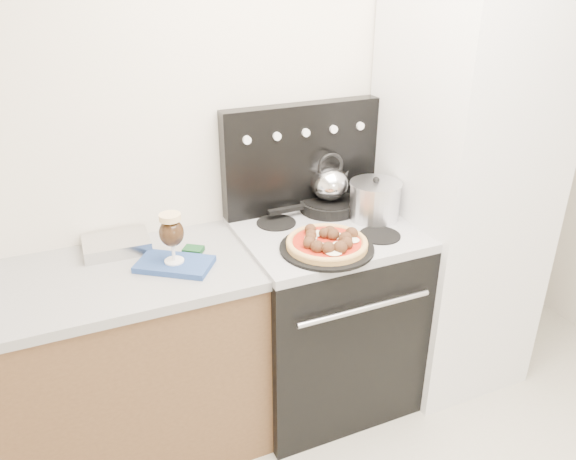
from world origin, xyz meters
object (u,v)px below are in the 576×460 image
base_cabinet (83,380)px  tea_kettle (330,181)px  beer_glass (172,238)px  skillet (329,205)px  pizza_pan (327,248)px  stove_body (324,319)px  oven_mitt (175,264)px  fridge (458,201)px  pizza (327,242)px  stock_pot (375,201)px

base_cabinet → tea_kettle: bearing=7.7°
beer_glass → skillet: beer_glass is taller
pizza_pan → skillet: bearing=61.2°
stove_body → oven_mitt: size_ratio=3.03×
fridge → beer_glass: bearing=-179.9°
fridge → pizza: fridge is taller
oven_mitt → beer_glass: size_ratio=1.39×
fridge → oven_mitt: (-1.39, -0.00, -0.04)m
beer_glass → stock_pot: (0.94, 0.05, -0.03)m
skillet → stock_pot: bearing=-48.8°
stove_body → beer_glass: (-0.69, -0.03, 0.59)m
oven_mitt → beer_glass: bearing=0.0°
stock_pot → stove_body: bearing=-174.9°
tea_kettle → stock_pot: size_ratio=0.86×
stock_pot → skillet: bearing=131.2°
stock_pot → oven_mitt: bearing=-177.0°
pizza → tea_kettle: size_ratio=1.72×
stove_body → fridge: size_ratio=0.46×
tea_kettle → stock_pot: tea_kettle is taller
oven_mitt → pizza: size_ratio=0.87×
stove_body → beer_glass: 0.91m
base_cabinet → fridge: (1.80, -0.05, 0.52)m
oven_mitt → stock_pot: 0.95m
stove_body → pizza_pan: bearing=-117.3°
oven_mitt → pizza: bearing=-13.3°
pizza → tea_kettle: (0.20, 0.36, 0.11)m
skillet → pizza: bearing=-118.8°
stove_body → skillet: skillet is taller
beer_glass → pizza_pan: bearing=-13.3°
oven_mitt → pizza: 0.62m
base_cabinet → tea_kettle: (1.21, 0.16, 0.64)m
oven_mitt → skillet: size_ratio=1.04×
fridge → skillet: (-0.59, 0.21, -0.00)m
base_cabinet → fridge: bearing=-1.6°
oven_mitt → fridge: bearing=0.1°
beer_glass → pizza_pan: size_ratio=0.53×
pizza_pan → skillet: size_ratio=1.39×
fridge → pizza: 0.80m
beer_glass → stock_pot: 0.95m
base_cabinet → tea_kettle: tea_kettle is taller
stove_body → pizza_pan: (-0.09, -0.17, 0.49)m
pizza_pan → stock_pot: stock_pot is taller
base_cabinet → beer_glass: (0.42, -0.05, 0.60)m
base_cabinet → stock_pot: bearing=-0.1°
pizza_pan → tea_kettle: (0.20, 0.36, 0.14)m
tea_kettle → fridge: bearing=-8.5°
oven_mitt → skillet: 0.83m
base_cabinet → tea_kettle: size_ratio=7.46×
base_cabinet → skillet: bearing=7.7°
stove_body → stock_pot: (0.25, 0.02, 0.56)m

